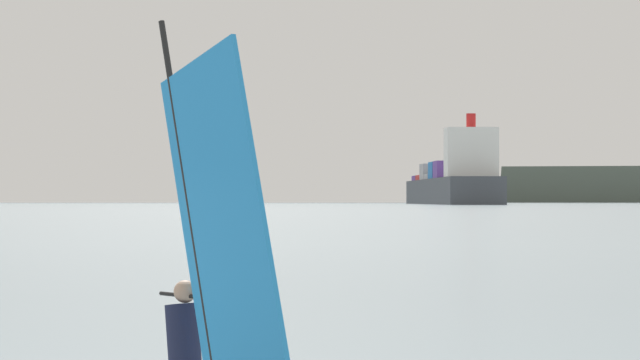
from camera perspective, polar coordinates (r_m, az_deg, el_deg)
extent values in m
cylinder|color=black|center=(13.41, -5.27, -1.43)|extent=(1.05, 0.64, 3.84)
cube|color=#268CD8|center=(12.91, -3.88, -2.42)|extent=(1.98, 1.17, 3.76)
cylinder|color=black|center=(13.36, -5.06, -4.77)|extent=(1.16, 0.69, 0.04)
cylinder|color=#191E38|center=(13.59, -5.53, -7.28)|extent=(0.56, 0.51, 1.09)
sphere|color=tan|center=(13.53, -5.53, -4.55)|extent=(0.22, 0.22, 0.22)
cube|color=#3F444C|center=(657.90, 5.34, -0.48)|extent=(92.91, 160.51, 11.77)
cube|color=silver|center=(595.56, 6.18, 1.13)|extent=(25.28, 21.31, 20.89)
cylinder|color=red|center=(596.16, 6.18, 2.42)|extent=(4.00, 4.00, 6.00)
cube|color=#59388C|center=(633.48, 5.65, 0.42)|extent=(25.66, 23.05, 7.80)
cube|color=#1E66AD|center=(650.53, 5.43, 0.39)|extent=(25.66, 23.05, 7.80)
cube|color=#99999E|center=(667.54, 5.22, 0.14)|extent=(25.66, 23.05, 2.60)
cube|color=#99999E|center=(684.65, 5.02, 0.33)|extent=(25.66, 23.05, 7.80)
cube|color=red|center=(701.68, 4.83, 0.09)|extent=(25.66, 23.05, 2.60)
cube|color=#59388C|center=(718.76, 4.66, 0.07)|extent=(25.66, 23.05, 2.60)
cube|color=#4C564C|center=(1108.75, 11.41, -0.23)|extent=(1008.48, 402.47, 25.91)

